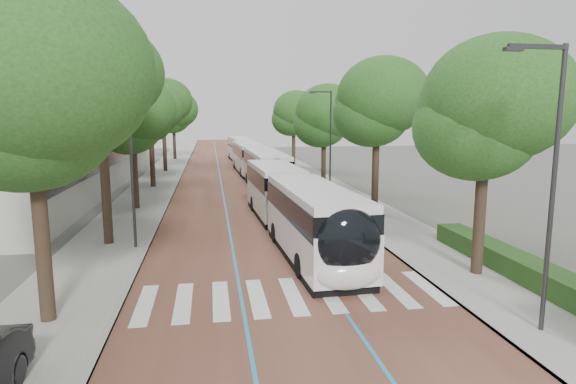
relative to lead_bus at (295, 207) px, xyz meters
name	(u,v)px	position (x,y,z in m)	size (l,w,h in m)	color
ground	(292,308)	(-1.66, -8.96, -1.63)	(160.00, 160.00, 0.00)	#51544C
road	(233,170)	(-1.66, 31.04, -1.62)	(11.00, 140.00, 0.02)	brown
sidewalk_left	(166,171)	(-9.16, 31.04, -1.57)	(4.00, 140.00, 0.12)	gray
sidewalk_right	(298,169)	(5.84, 31.04, -1.57)	(4.00, 140.00, 0.12)	gray
kerb_left	(183,171)	(-7.26, 31.04, -1.57)	(0.20, 140.00, 0.14)	gray
kerb_right	(282,169)	(3.94, 31.04, -1.57)	(0.20, 140.00, 0.14)	gray
zebra_crossing	(293,295)	(-1.46, -7.96, -1.60)	(10.55, 3.60, 0.01)	silver
lane_line_left	(219,171)	(-3.26, 31.04, -1.60)	(0.12, 126.00, 0.01)	#2585BA
lane_line_right	(247,170)	(-0.06, 31.04, -1.60)	(0.12, 126.00, 0.01)	#2585BA
hedge	(543,278)	(7.44, -8.96, -1.11)	(1.20, 14.00, 0.80)	#214718
streetlight_near	(549,168)	(4.96, -11.96, 3.19)	(1.82, 0.20, 8.00)	#303033
streetlight_far	(328,134)	(4.96, 13.04, 3.19)	(1.82, 0.20, 8.00)	#303033
lamp_post_left	(131,162)	(-7.76, -0.96, 2.49)	(0.14, 0.14, 8.00)	#303033
trees_left	(147,109)	(-9.16, 16.84, 5.10)	(6.44, 61.39, 9.84)	black
trees_right	(340,115)	(6.04, 13.70, 4.65)	(5.89, 47.61, 9.22)	black
lead_bus	(295,207)	(0.00, 0.00, 0.00)	(3.36, 18.49, 3.20)	black
bus_queued_0	(266,171)	(0.44, 16.21, 0.00)	(2.92, 12.47, 3.20)	silver
bus_queued_1	(249,158)	(-0.05, 28.56, 0.00)	(2.95, 12.48, 3.20)	silver
bus_queued_2	(242,150)	(0.01, 41.50, 0.00)	(3.28, 12.53, 3.20)	silver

